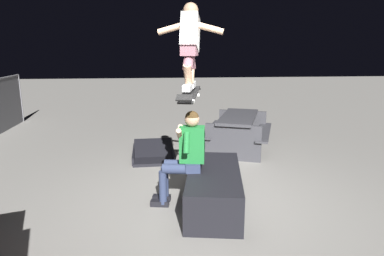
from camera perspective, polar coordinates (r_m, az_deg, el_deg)
ground_plane at (r=5.06m, az=1.94°, el=-12.39°), size 40.00×40.00×0.00m
ledge_box_main at (r=4.92m, az=3.63°, el=-9.91°), size 1.81×0.98×0.52m
person_sitting_on_ledge at (r=4.78m, az=-1.30°, el=-4.16°), size 0.60×0.78×1.35m
skateboard at (r=4.67m, az=-0.43°, el=5.53°), size 1.04×0.42×0.15m
skater_airborne at (r=4.68m, az=-0.34°, el=13.98°), size 0.64×0.88×1.12m
kicker_ramp at (r=7.06m, az=-6.37°, el=-4.38°), size 1.19×0.87×0.33m
picnic_table_back at (r=7.50m, az=7.61°, el=0.16°), size 2.05×1.84×0.75m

